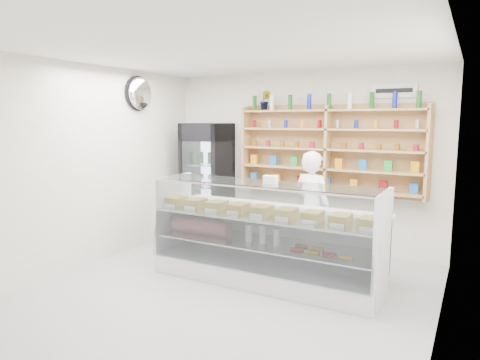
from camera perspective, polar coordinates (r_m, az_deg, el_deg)
The scene contains 8 objects.
room at distance 4.72m, azimuth -2.93°, elevation 0.26°, with size 5.00×5.00×5.00m.
display_counter at distance 5.52m, azimuth 3.33°, elevation -9.80°, with size 2.92×0.87×1.27m.
shop_worker at distance 6.03m, azimuth 9.56°, elevation -3.84°, with size 0.59×0.39×1.62m, color white.
drinks_cooler at distance 7.39m, azimuth -4.38°, elevation -0.12°, with size 0.74×0.72×1.99m.
wall_shelving at distance 6.63m, azimuth 11.61°, elevation 4.00°, with size 2.84×0.28×1.33m.
potted_plant at distance 7.01m, azimuth 3.38°, elevation 10.53°, with size 0.17×0.14×0.31m, color #1E6626.
security_mirror at distance 6.97m, azimuth -13.16°, elevation 11.18°, with size 0.15×0.50×0.50m, color silver.
wall_sign at distance 6.54m, azimuth 19.86°, elevation 11.15°, with size 0.62×0.03×0.20m, color white.
Camera 1 is at (2.48, -3.97, 2.03)m, focal length 32.00 mm.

